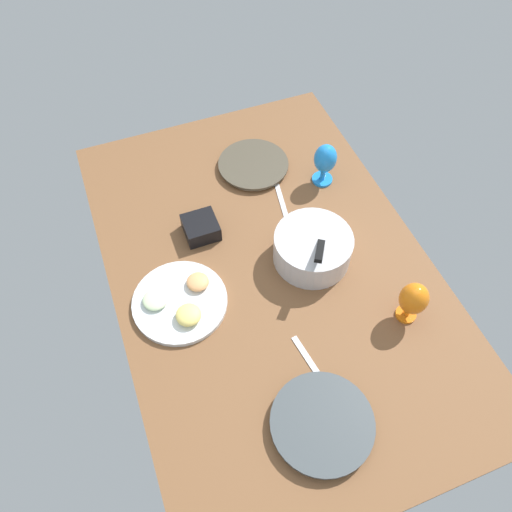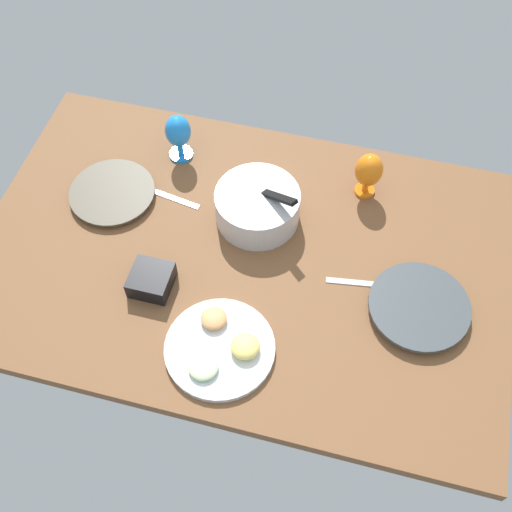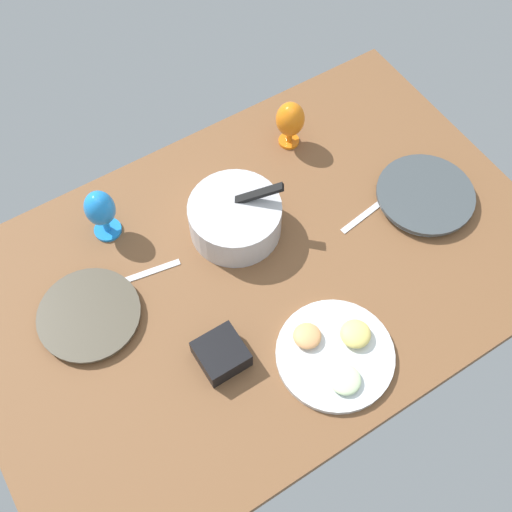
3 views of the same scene
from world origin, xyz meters
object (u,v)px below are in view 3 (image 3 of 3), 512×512
dinner_plate_left (89,315)px  fruit_platter (336,353)px  dinner_plate_right (425,196)px  mixing_bowl (235,217)px  hurricane_glass_orange (290,120)px  hurricane_glass_blue (100,210)px  square_bowl_black (221,353)px

dinner_plate_left → fruit_platter: fruit_platter is taller
dinner_plate_right → mixing_bowl: bearing=158.4°
dinner_plate_right → hurricane_glass_orange: hurricane_glass_orange is taller
mixing_bowl → dinner_plate_right: bearing=-21.6°
dinner_plate_left → mixing_bowl: mixing_bowl is taller
mixing_bowl → hurricane_glass_blue: (-31.24, 18.85, 4.49)cm
mixing_bowl → square_bowl_black: bearing=-126.5°
dinner_plate_right → fruit_platter: 56.79cm
dinner_plate_left → hurricane_glass_orange: bearing=15.7°
dinner_plate_right → square_bowl_black: (-75.70, -10.93, 1.74)cm
fruit_platter → square_bowl_black: size_ratio=2.62×
dinner_plate_left → fruit_platter: size_ratio=0.90×
dinner_plate_left → dinner_plate_right: dinner_plate_right is taller
hurricane_glass_blue → hurricane_glass_orange: bearing=-0.2°
fruit_platter → hurricane_glass_orange: hurricane_glass_orange is taller
dinner_plate_left → square_bowl_black: square_bowl_black is taller
fruit_platter → hurricane_glass_orange: size_ratio=1.88×
hurricane_glass_orange → hurricane_glass_blue: (-61.92, 0.23, 0.60)cm
dinner_plate_right → fruit_platter: bearing=-153.1°
dinner_plate_right → fruit_platter: size_ratio=0.95×
hurricane_glass_orange → hurricane_glass_blue: hurricane_glass_blue is taller
mixing_bowl → fruit_platter: size_ratio=0.86×
hurricane_glass_orange → dinner_plate_left: bearing=-164.3°
dinner_plate_left → hurricane_glass_orange: (77.64, 21.86, 8.59)cm
dinner_plate_right → hurricane_glass_blue: size_ratio=1.68×
hurricane_glass_blue → square_bowl_black: hurricane_glass_blue is taller
dinner_plate_left → mixing_bowl: bearing=4.0°
fruit_platter → hurricane_glass_blue: 73.59cm
dinner_plate_left → hurricane_glass_orange: size_ratio=1.69×
fruit_platter → mixing_bowl: bearing=92.0°
mixing_bowl → hurricane_glass_orange: size_ratio=1.62×
square_bowl_black → dinner_plate_left: bearing=129.6°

